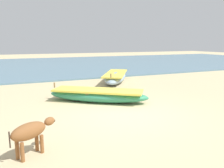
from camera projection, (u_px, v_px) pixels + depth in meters
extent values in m
plane|color=#CCB789|center=(124.00, 114.00, 7.30)|extent=(80.00, 80.00, 0.00)
cube|color=slate|center=(48.00, 65.00, 22.63)|extent=(60.00, 20.00, 0.08)
ellipsoid|color=#8CA5B7|center=(116.00, 77.00, 13.17)|extent=(3.04, 4.00, 0.53)
cube|color=#EAD84C|center=(116.00, 73.00, 13.13)|extent=(2.76, 3.57, 0.07)
cube|color=olive|center=(115.00, 76.00, 12.85)|extent=(0.85, 0.59, 0.04)
cylinder|color=olive|center=(111.00, 76.00, 11.30)|extent=(0.06, 0.06, 0.20)
ellipsoid|color=#338C66|center=(98.00, 96.00, 8.78)|extent=(3.74, 3.08, 0.48)
cube|color=#EAD84C|center=(98.00, 90.00, 8.74)|extent=(3.35, 2.79, 0.07)
cube|color=olive|center=(90.00, 92.00, 8.81)|extent=(0.59, 0.74, 0.04)
cylinder|color=olive|center=(54.00, 85.00, 9.09)|extent=(0.06, 0.06, 0.20)
ellipsoid|color=brown|center=(29.00, 131.00, 4.52)|extent=(0.83, 0.66, 0.34)
ellipsoid|color=brown|center=(49.00, 121.00, 4.92)|extent=(0.30, 0.26, 0.18)
sphere|color=#2D2119|center=(54.00, 121.00, 5.01)|extent=(0.10, 0.10, 0.07)
cylinder|color=brown|center=(37.00, 142.00, 4.81)|extent=(0.08, 0.08, 0.39)
cylinder|color=brown|center=(42.00, 144.00, 4.71)|extent=(0.08, 0.08, 0.39)
cylinder|color=brown|center=(17.00, 150.00, 4.45)|extent=(0.08, 0.08, 0.39)
cylinder|color=brown|center=(22.00, 152.00, 4.35)|extent=(0.08, 0.08, 0.39)
cylinder|color=#2D2119|center=(10.00, 140.00, 4.20)|extent=(0.03, 0.03, 0.32)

